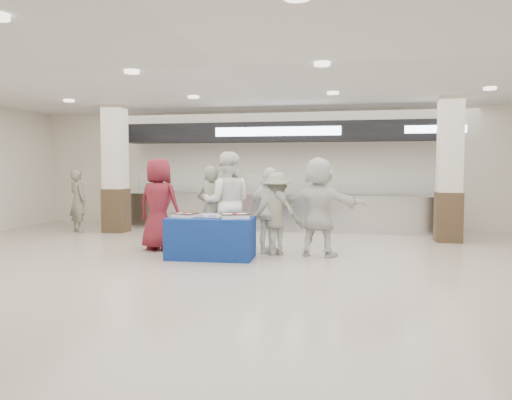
% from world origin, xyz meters
% --- Properties ---
extents(ground, '(14.00, 14.00, 0.00)m').
position_xyz_m(ground, '(0.00, 0.00, 0.00)').
color(ground, beige).
rests_on(ground, ground).
extents(serving_line, '(8.70, 0.85, 2.80)m').
position_xyz_m(serving_line, '(0.00, 5.40, 1.16)').
color(serving_line, silver).
rests_on(serving_line, ground).
extents(column_left, '(0.55, 0.55, 3.20)m').
position_xyz_m(column_left, '(-4.00, 4.20, 1.53)').
color(column_left, '#3A2A1A').
rests_on(column_left, ground).
extents(column_right, '(0.55, 0.55, 3.20)m').
position_xyz_m(column_right, '(4.00, 4.20, 1.53)').
color(column_right, '#3A2A1A').
rests_on(column_right, ground).
extents(display_table, '(1.59, 0.86, 0.75)m').
position_xyz_m(display_table, '(-0.58, 1.20, 0.38)').
color(display_table, navy).
rests_on(display_table, ground).
extents(sheet_cake_left, '(0.47, 0.40, 0.09)m').
position_xyz_m(sheet_cake_left, '(-1.07, 1.18, 0.79)').
color(sheet_cake_left, white).
rests_on(sheet_cake_left, display_table).
extents(sheet_cake_right, '(0.59, 0.54, 0.10)m').
position_xyz_m(sheet_cake_right, '(-0.13, 1.18, 0.80)').
color(sheet_cake_right, white).
rests_on(sheet_cake_right, display_table).
extents(cupcake_tray, '(0.43, 0.35, 0.07)m').
position_xyz_m(cupcake_tray, '(-0.55, 1.19, 0.78)').
color(cupcake_tray, silver).
rests_on(cupcake_tray, display_table).
extents(civilian_maroon, '(0.98, 0.71, 1.84)m').
position_xyz_m(civilian_maroon, '(-1.85, 1.86, 0.92)').
color(civilian_maroon, maroon).
rests_on(civilian_maroon, ground).
extents(soldier_a, '(0.65, 0.46, 1.69)m').
position_xyz_m(soldier_a, '(-0.76, 1.84, 0.85)').
color(soldier_a, slate).
rests_on(soldier_a, ground).
extents(chef_tall, '(1.09, 0.94, 1.95)m').
position_xyz_m(chef_tall, '(-0.44, 1.84, 0.98)').
color(chef_tall, white).
rests_on(chef_tall, ground).
extents(chef_short, '(1.05, 0.76, 1.66)m').
position_xyz_m(chef_short, '(0.40, 1.84, 0.83)').
color(chef_short, white).
rests_on(chef_short, ground).
extents(soldier_b, '(1.06, 0.66, 1.57)m').
position_xyz_m(soldier_b, '(0.51, 1.84, 0.78)').
color(soldier_b, slate).
rests_on(soldier_b, ground).
extents(civilian_white, '(1.78, 0.82, 1.85)m').
position_xyz_m(civilian_white, '(1.32, 1.84, 0.92)').
color(civilian_white, white).
rests_on(civilian_white, ground).
extents(soldier_bg, '(0.69, 0.64, 1.59)m').
position_xyz_m(soldier_bg, '(-4.94, 3.98, 0.80)').
color(soldier_bg, slate).
rests_on(soldier_bg, ground).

